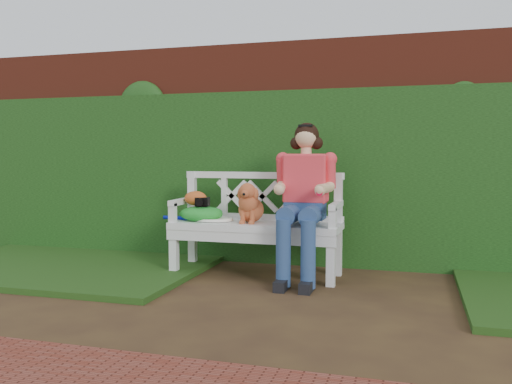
# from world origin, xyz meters

# --- Properties ---
(ground) EXTENTS (60.00, 60.00, 0.00)m
(ground) POSITION_xyz_m (0.00, 0.00, 0.00)
(ground) COLOR #342117
(brick_wall) EXTENTS (10.00, 0.30, 2.20)m
(brick_wall) POSITION_xyz_m (0.00, 1.90, 1.10)
(brick_wall) COLOR maroon
(brick_wall) RESTS_ON ground
(ivy_hedge) EXTENTS (10.00, 0.18, 1.70)m
(ivy_hedge) POSITION_xyz_m (0.00, 1.68, 0.85)
(ivy_hedge) COLOR #286520
(ivy_hedge) RESTS_ON ground
(grass_left) EXTENTS (2.60, 2.00, 0.05)m
(grass_left) POSITION_xyz_m (-2.40, 0.90, 0.03)
(grass_left) COLOR #1A3D14
(grass_left) RESTS_ON ground
(garden_bench) EXTENTS (1.62, 0.73, 0.48)m
(garden_bench) POSITION_xyz_m (-0.60, 1.06, 0.24)
(garden_bench) COLOR white
(garden_bench) RESTS_ON ground
(seated_woman) EXTENTS (0.73, 0.86, 1.31)m
(seated_woman) POSITION_xyz_m (-0.15, 1.04, 0.65)
(seated_woman) COLOR #CA4A6E
(seated_woman) RESTS_ON ground
(dog) EXTENTS (0.29, 0.36, 0.36)m
(dog) POSITION_xyz_m (-0.64, 1.02, 0.66)
(dog) COLOR brown
(dog) RESTS_ON garden_bench
(tennis_racket) EXTENTS (0.72, 0.32, 0.03)m
(tennis_racket) POSITION_xyz_m (-1.03, 1.04, 0.50)
(tennis_racket) COLOR white
(tennis_racket) RESTS_ON garden_bench
(green_bag) EXTENTS (0.43, 0.35, 0.14)m
(green_bag) POSITION_xyz_m (-1.11, 1.02, 0.55)
(green_bag) COLOR #1F821E
(green_bag) RESTS_ON garden_bench
(camera_item) EXTENTS (0.13, 0.10, 0.08)m
(camera_item) POSITION_xyz_m (-1.09, 1.01, 0.66)
(camera_item) COLOR black
(camera_item) RESTS_ON green_bag
(baseball_glove) EXTENTS (0.24, 0.19, 0.13)m
(baseball_glove) POSITION_xyz_m (-1.16, 1.03, 0.68)
(baseball_glove) COLOR #C85622
(baseball_glove) RESTS_ON green_bag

